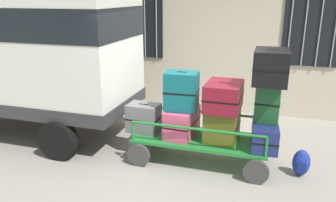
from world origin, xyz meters
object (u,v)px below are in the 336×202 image
(suitcase_midleft_bottom, at_px, (182,122))
(van, at_px, (10,46))
(luggage_cart, at_px, (201,142))
(suitcase_midright_top, at_px, (271,67))
(suitcase_center_middle, at_px, (224,96))
(suitcase_midright_middle, at_px, (268,103))
(suitcase_left_bottom, at_px, (144,118))
(suitcase_midleft_middle, at_px, (182,91))
(suitcase_center_bottom, at_px, (222,125))
(backpack, at_px, (301,163))
(suitcase_midright_bottom, at_px, (265,135))

(suitcase_midleft_bottom, bearing_deg, van, 175.80)
(luggage_cart, bearing_deg, suitcase_midright_top, 0.56)
(van, distance_m, suitcase_center_middle, 4.38)
(suitcase_center_middle, height_order, suitcase_midright_middle, suitcase_midright_middle)
(suitcase_left_bottom, bearing_deg, suitcase_center_middle, 1.79)
(suitcase_midright_middle, bearing_deg, luggage_cart, -178.73)
(suitcase_midleft_middle, bearing_deg, suitcase_center_bottom, 3.59)
(suitcase_midleft_middle, bearing_deg, luggage_cart, 3.12)
(suitcase_midleft_bottom, xyz_separation_m, backpack, (1.98, -0.04, -0.47))
(van, height_order, backpack, van)
(suitcase_midleft_middle, xyz_separation_m, suitcase_midright_bottom, (1.38, -0.00, -0.61))
(suitcase_midright_top, distance_m, backpack, 1.63)
(suitcase_midleft_bottom, bearing_deg, suitcase_center_middle, 0.32)
(luggage_cart, distance_m, suitcase_center_bottom, 0.49)
(suitcase_midright_bottom, distance_m, suitcase_midright_middle, 0.52)
(suitcase_center_middle, bearing_deg, suitcase_midright_top, -2.37)
(suitcase_midleft_middle, distance_m, suitcase_center_middle, 0.69)
(luggage_cart, bearing_deg, backpack, -0.09)
(suitcase_center_bottom, height_order, suitcase_midright_top, suitcase_midright_top)
(suitcase_center_bottom, bearing_deg, suitcase_midleft_bottom, 179.13)
(van, xyz_separation_m, suitcase_midright_bottom, (5.03, -0.33, -1.15))
(suitcase_midleft_bottom, xyz_separation_m, suitcase_midright_middle, (1.38, -0.01, 0.47))
(backpack, bearing_deg, suitcase_midright_top, 178.77)
(suitcase_midright_bottom, relative_size, backpack, 1.86)
(van, bearing_deg, suitcase_center_bottom, -3.67)
(suitcase_center_middle, height_order, backpack, suitcase_center_middle)
(luggage_cart, relative_size, suitcase_midleft_bottom, 2.86)
(luggage_cart, relative_size, suitcase_midleft_middle, 3.58)
(luggage_cart, relative_size, suitcase_center_middle, 2.99)
(suitcase_midleft_middle, relative_size, suitcase_midright_top, 0.92)
(backpack, bearing_deg, suitcase_center_bottom, 178.79)
(suitcase_center_middle, xyz_separation_m, suitcase_midright_top, (0.69, -0.03, 0.54))
(suitcase_left_bottom, bearing_deg, backpack, 0.04)
(suitcase_midright_top, bearing_deg, luggage_cart, -179.44)
(van, relative_size, suitcase_midright_bottom, 6.13)
(suitcase_midleft_bottom, relative_size, backpack, 1.84)
(suitcase_midright_middle, bearing_deg, van, 176.81)
(suitcase_left_bottom, distance_m, suitcase_center_middle, 1.47)
(suitcase_midleft_middle, bearing_deg, van, 174.96)
(van, xyz_separation_m, suitcase_midright_middle, (5.03, -0.28, -0.63))
(suitcase_midleft_middle, bearing_deg, suitcase_midleft_bottom, 90.00)
(suitcase_left_bottom, height_order, backpack, suitcase_left_bottom)
(suitcase_center_middle, bearing_deg, backpack, -1.84)
(suitcase_midleft_bottom, distance_m, suitcase_midleft_middle, 0.57)
(suitcase_midright_bottom, bearing_deg, suitcase_midright_top, 90.00)
(luggage_cart, height_order, suitcase_midright_middle, suitcase_midright_middle)
(suitcase_midright_bottom, bearing_deg, luggage_cart, 178.73)
(suitcase_midleft_middle, height_order, backpack, suitcase_midleft_middle)
(suitcase_midright_middle, bearing_deg, suitcase_midright_top, -90.00)
(luggage_cart, xyz_separation_m, suitcase_midright_top, (1.03, 0.01, 1.38))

